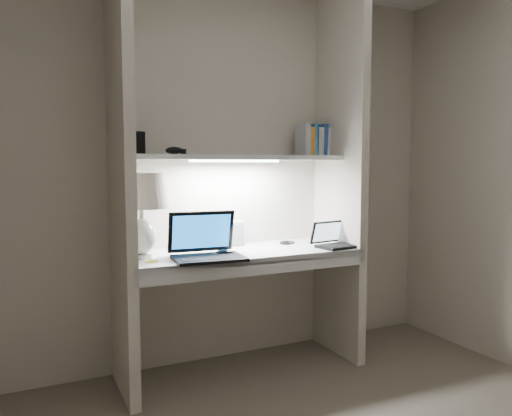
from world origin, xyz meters
TOP-DOWN VIEW (x-y plane):
  - back_wall at (0.00, 1.50)m, footprint 3.20×0.01m
  - alcove_panel_left at (-0.73, 1.23)m, footprint 0.06×0.55m
  - alcove_panel_right at (0.73, 1.23)m, footprint 0.06×0.55m
  - desk at (0.00, 1.23)m, footprint 1.40×0.55m
  - desk_apron at (0.00, 0.96)m, footprint 1.46×0.03m
  - shelf at (0.00, 1.32)m, footprint 1.40×0.36m
  - strip_light at (0.00, 1.32)m, footprint 0.60×0.04m
  - table_lamp at (-0.61, 1.26)m, footprint 0.33×0.33m
  - laptop_main at (-0.28, 1.09)m, footprint 0.42×0.37m
  - laptop_netbook at (0.60, 1.09)m, footprint 0.28×0.26m
  - speaker at (0.04, 1.43)m, footprint 0.12×0.09m
  - mouse at (-0.17, 1.10)m, footprint 0.12×0.10m
  - cable_coil at (0.40, 1.35)m, footprint 0.12×0.12m
  - sticky_note at (-0.60, 1.12)m, footprint 0.08×0.08m
  - book_row at (0.60, 1.36)m, footprint 0.20×0.14m
  - shelf_box at (-0.60, 1.41)m, footprint 0.10×0.08m
  - shelf_gadget at (-0.40, 1.32)m, footprint 0.11×0.08m

SIDE VIEW (x-z plane):
  - desk_apron at x=0.00m, z-range 0.67..0.77m
  - desk at x=0.00m, z-range 0.73..0.77m
  - sticky_note at x=-0.60m, z-range 0.77..0.77m
  - cable_coil at x=0.40m, z-range 0.77..0.78m
  - mouse at x=-0.17m, z-range 0.77..0.81m
  - laptop_netbook at x=0.60m, z-range 0.73..0.89m
  - laptop_main at x=-0.28m, z-range 0.70..0.96m
  - speaker at x=0.04m, z-range 0.77..0.93m
  - table_lamp at x=-0.61m, z-range 0.86..1.34m
  - back_wall at x=0.00m, z-range 0.00..2.50m
  - alcove_panel_left at x=-0.73m, z-range 0.00..2.50m
  - alcove_panel_right at x=0.73m, z-range 0.00..2.50m
  - strip_light at x=0.00m, z-range 1.32..1.34m
  - shelf at x=0.00m, z-range 1.34..1.36m
  - shelf_gadget at x=-0.40m, z-range 1.37..1.41m
  - shelf_box at x=-0.60m, z-range 1.36..1.50m
  - book_row at x=0.60m, z-range 1.36..1.58m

